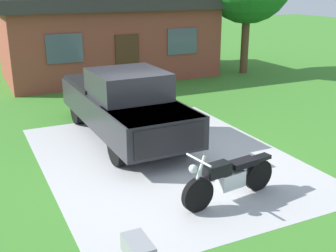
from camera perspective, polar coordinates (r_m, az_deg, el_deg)
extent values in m
plane|color=#3C7F29|center=(10.28, -0.31, -4.36)|extent=(80.00, 80.00, 0.00)
cube|color=#B7B7B7|center=(10.28, -0.31, -4.34)|extent=(5.68, 7.34, 0.01)
cylinder|color=black|center=(7.89, 4.02, -9.22)|extent=(0.67, 0.21, 0.66)
cylinder|color=black|center=(8.83, 12.07, -6.44)|extent=(0.67, 0.21, 0.66)
cube|color=silver|center=(8.32, 8.45, -7.17)|extent=(0.59, 0.34, 0.32)
cube|color=black|center=(7.98, 6.66, -5.86)|extent=(0.55, 0.33, 0.24)
cube|color=black|center=(8.39, 10.07, -4.92)|extent=(0.63, 0.36, 0.12)
cube|color=black|center=(8.69, 12.23, -4.23)|extent=(0.50, 0.26, 0.08)
cylinder|color=silver|center=(7.72, 4.08, -6.79)|extent=(0.34, 0.11, 0.77)
cylinder|color=silver|center=(7.59, 4.14, -4.60)|extent=(0.14, 0.70, 0.04)
sphere|color=silver|center=(7.58, 3.39, -5.78)|extent=(0.16, 0.16, 0.16)
cylinder|color=black|center=(10.48, 1.79, -1.46)|extent=(0.31, 0.84, 0.84)
cylinder|color=black|center=(9.85, -6.65, -2.90)|extent=(0.31, 0.84, 0.84)
cylinder|color=black|center=(13.52, -5.27, 3.08)|extent=(0.31, 0.84, 0.84)
cylinder|color=black|center=(13.04, -11.99, 2.17)|extent=(0.31, 0.84, 0.84)
cube|color=#28282D|center=(11.60, -6.00, 2.41)|extent=(2.09, 5.63, 0.80)
cube|color=#28282D|center=(9.87, -2.23, 1.44)|extent=(1.93, 1.93, 0.20)
cube|color=#28282D|center=(11.05, -5.39, 5.64)|extent=(1.83, 1.93, 0.70)
cube|color=#3F4C56|center=(10.35, -3.75, 4.23)|extent=(1.70, 0.19, 0.60)
cube|color=black|center=(12.96, -8.49, 5.15)|extent=(1.94, 2.43, 0.50)
cube|color=black|center=(9.18, 0.20, -1.87)|extent=(1.70, 0.13, 0.64)
cube|color=gray|center=(5.00, -4.04, -16.20)|extent=(0.26, 0.48, 0.22)
cylinder|color=brown|center=(20.48, 10.32, 11.05)|extent=(0.36, 0.36, 2.89)
cube|color=brown|center=(19.87, -8.13, 11.10)|extent=(9.00, 5.00, 3.00)
cube|color=#383333|center=(19.73, -8.36, 16.14)|extent=(9.60, 5.60, 0.50)
cube|color=#4C2D19|center=(17.57, -5.48, 8.76)|extent=(1.00, 0.08, 2.10)
cube|color=#4C5966|center=(16.78, -13.76, 10.11)|extent=(1.40, 0.06, 1.10)
cube|color=#4C5966|center=(18.49, 1.93, 11.35)|extent=(1.40, 0.06, 1.10)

